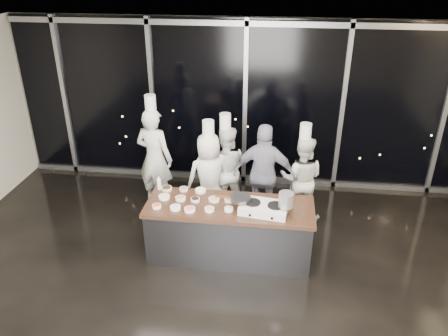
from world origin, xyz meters
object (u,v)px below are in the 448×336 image
object	(u,v)px
demo_counter	(229,231)
chef_center	(225,169)
chef_left	(209,177)
chef_right	(301,178)
chef_far_left	(155,158)
stove	(264,208)
stock_pot	(286,200)
guest	(264,175)
frying_pan	(240,198)

from	to	relation	value
demo_counter	chef_center	size ratio (longest dim) A/B	1.35
chef_left	chef_right	xyz separation A→B (m)	(1.55, 0.19, -0.03)
chef_far_left	stove	bearing A→B (deg)	158.96
stock_pot	demo_counter	bearing A→B (deg)	169.36
chef_center	guest	world-z (taller)	chef_center
stock_pot	chef_center	distance (m)	1.87
stove	stock_pot	distance (m)	0.35
stove	chef_left	xyz separation A→B (m)	(-0.97, 1.16, -0.16)
chef_left	guest	world-z (taller)	chef_left
chef_far_left	chef_center	distance (m)	1.27
demo_counter	chef_right	world-z (taller)	chef_right
stove	frying_pan	size ratio (longest dim) A/B	1.35
chef_far_left	guest	distance (m)	1.98
chef_right	chef_left	bearing A→B (deg)	13.20
chef_left	chef_right	world-z (taller)	chef_left
demo_counter	guest	size ratio (longest dim) A/B	1.39
stove	guest	bearing A→B (deg)	100.17
demo_counter	frying_pan	distance (m)	0.63
frying_pan	chef_right	world-z (taller)	chef_right
stock_pot	chef_far_left	distance (m)	2.76
stock_pot	guest	distance (m)	1.29
guest	chef_right	bearing A→B (deg)	-159.74
chef_far_left	chef_center	bearing A→B (deg)	-164.63
stove	chef_left	world-z (taller)	chef_left
stock_pot	stove	bearing A→B (deg)	172.45
chef_left	stove	bearing A→B (deg)	105.23
stock_pot	chef_right	bearing A→B (deg)	78.68
chef_far_left	chef_center	world-z (taller)	chef_far_left
demo_counter	stove	bearing A→B (deg)	-12.47
stock_pot	chef_right	xyz separation A→B (m)	(0.28, 1.39, -0.37)
chef_center	guest	size ratio (longest dim) A/B	1.03
demo_counter	stove	distance (m)	0.73
demo_counter	frying_pan	bearing A→B (deg)	-18.83
chef_far_left	chef_center	size ratio (longest dim) A/B	1.15
chef_far_left	chef_left	distance (m)	1.08
chef_far_left	demo_counter	bearing A→B (deg)	153.05
demo_counter	chef_right	xyz separation A→B (m)	(1.08, 1.24, 0.32)
demo_counter	chef_far_left	size ratio (longest dim) A/B	1.18
chef_right	frying_pan	bearing A→B (deg)	60.46
stove	chef_far_left	size ratio (longest dim) A/B	0.34
chef_center	chef_right	bearing A→B (deg)	163.90
demo_counter	stove	size ratio (longest dim) A/B	3.41
guest	chef_right	world-z (taller)	guest
demo_counter	guest	distance (m)	1.24
stove	guest	distance (m)	1.18
stove	guest	world-z (taller)	guest
chef_left	frying_pan	bearing A→B (deg)	94.85
stock_pot	chef_center	size ratio (longest dim) A/B	0.12
stock_pot	chef_far_left	size ratio (longest dim) A/B	0.10
frying_pan	stock_pot	distance (m)	0.66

